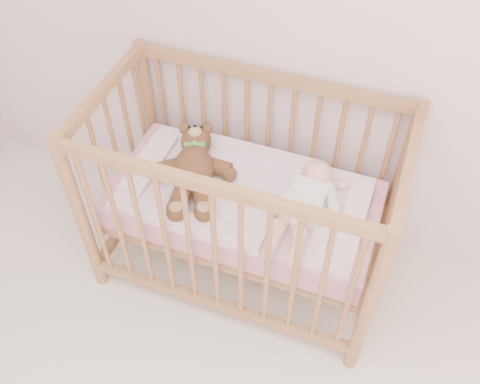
% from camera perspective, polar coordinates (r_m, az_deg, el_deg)
% --- Properties ---
extents(crib, '(1.36, 0.76, 1.00)m').
position_cam_1_polar(crib, '(2.47, 0.40, -1.06)').
color(crib, '#9E7343').
rests_on(crib, floor).
extents(mattress, '(1.22, 0.62, 0.13)m').
position_cam_1_polar(mattress, '(2.48, 0.40, -1.28)').
color(mattress, pink).
rests_on(mattress, crib).
extents(blanket, '(1.10, 0.58, 0.06)m').
position_cam_1_polar(blanket, '(2.43, 0.41, -0.13)').
color(blanket, '#F4A8C3').
rests_on(blanket, mattress).
extents(baby, '(0.32, 0.61, 0.14)m').
position_cam_1_polar(baby, '(2.31, 6.91, -1.05)').
color(baby, silver).
rests_on(baby, blanket).
extents(teddy_bear, '(0.58, 0.68, 0.16)m').
position_cam_1_polar(teddy_bear, '(2.42, -5.00, 2.33)').
color(teddy_bear, brown).
rests_on(teddy_bear, blanket).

